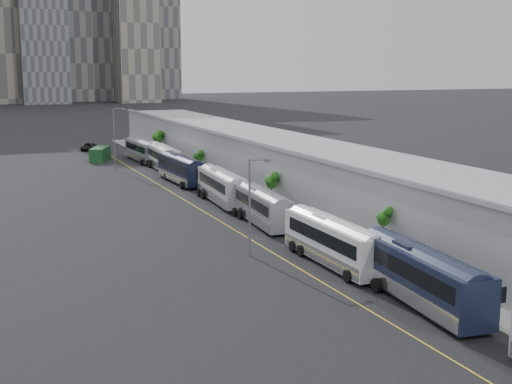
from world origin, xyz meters
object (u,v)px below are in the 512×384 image
bus_2 (333,246)px  street_lamp_near (252,200)px  bus_3 (262,210)px  bus_7 (142,152)px  suv (89,147)px  bus_1 (421,281)px  bus_5 (181,172)px  bus_4 (222,189)px  street_lamp_far (115,135)px  shipping_container (100,154)px  bus_6 (163,160)px

bus_2 → street_lamp_near: bearing=134.4°
bus_3 → bus_2: bearing=-87.4°
bus_2 → bus_7: size_ratio=1.01×
street_lamp_near → suv: street_lamp_near is taller
bus_1 → bus_5: bus_1 is taller
bus_4 → street_lamp_far: 33.43m
bus_4 → bus_5: bearing=95.4°
bus_1 → shipping_container: 85.89m
bus_2 → shipping_container: bus_2 is taller
shipping_container → suv: shipping_container is taller
bus_3 → bus_7: (0.08, 54.12, 0.06)m
bus_7 → suv: size_ratio=2.54×
bus_3 → bus_4: 12.78m
bus_1 → street_lamp_near: (-5.98, 16.56, 3.24)m
bus_7 → street_lamp_far: size_ratio=1.35×
bus_2 → bus_7: bus_2 is taller
bus_1 → suv: 102.04m
shipping_container → suv: (0.62, 16.23, -0.45)m
bus_7 → bus_1: bearing=-92.5°
bus_2 → street_lamp_far: 62.29m
street_lamp_near → shipping_container: street_lamp_near is taller
bus_3 → bus_7: bearing=94.2°
street_lamp_near → street_lamp_far: street_lamp_far is taller
suv → bus_4: bearing=-63.3°
shipping_container → bus_6: bearing=-42.5°
bus_3 → bus_7: size_ratio=0.97×
bus_1 → bus_7: bus_1 is taller
bus_7 → shipping_container: 7.60m
bus_1 → bus_3: (-0.28, 27.78, -0.16)m
bus_4 → bus_6: (0.56, 29.51, 0.01)m
shipping_container → street_lamp_near: bearing=-66.6°
bus_6 → street_lamp_near: street_lamp_near is taller
bus_2 → suv: size_ratio=2.57×
bus_2 → bus_5: bus_5 is taller
bus_4 → street_lamp_near: bearing=-99.7°
shipping_container → bus_1: bearing=-62.8°
bus_5 → suv: size_ratio=2.60×
bus_2 → bus_6: 58.84m
shipping_container → bus_4: bearing=-58.9°
bus_6 → bus_1: bearing=-87.6°
bus_5 → bus_6: 13.36m
street_lamp_far → street_lamp_near: bearing=-89.5°
bus_5 → bus_6: (0.97, 13.32, 0.01)m
bus_7 → shipping_container: bearing=148.1°
bus_7 → street_lamp_far: 11.52m
bus_5 → street_lamp_far: size_ratio=1.38×
bus_3 → bus_1: bearing=-85.1°
street_lamp_near → bus_3: bearing=63.1°
bus_2 → bus_3: (0.51, 16.54, -0.10)m
bus_3 → street_lamp_far: bearing=102.2°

